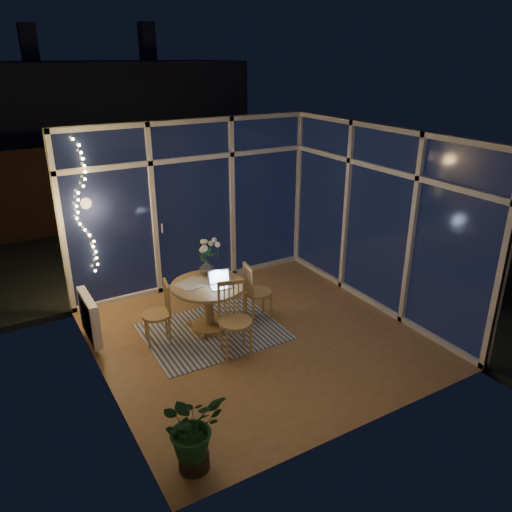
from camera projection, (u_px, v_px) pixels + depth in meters
name	position (u px, v px, depth m)	size (l,w,h in m)	color
floor	(259.00, 336.00, 6.60)	(4.00, 4.00, 0.00)	olive
ceiling	(259.00, 137.00, 5.62)	(4.00, 4.00, 0.00)	white
wall_back	(193.00, 205.00, 7.70)	(4.00, 0.04, 2.60)	silver
wall_front	(371.00, 312.00, 4.51)	(4.00, 0.04, 2.60)	silver
wall_left	(93.00, 279.00, 5.17)	(0.04, 4.00, 2.60)	silver
wall_right	(380.00, 219.00, 7.04)	(0.04, 4.00, 2.60)	silver
window_wall_back	(194.00, 205.00, 7.67)	(4.00, 0.10, 2.60)	white
window_wall_right	(378.00, 220.00, 7.02)	(0.10, 4.00, 2.60)	white
radiator	(89.00, 317.00, 6.26)	(0.10, 0.70, 0.58)	white
fairy_lights	(83.00, 208.00, 6.75)	(0.24, 0.10, 1.85)	#F5CE62
garden_patio	(161.00, 228.00, 10.85)	(12.00, 6.00, 0.10)	black
garden_fence	(128.00, 183.00, 10.65)	(11.00, 0.08, 1.80)	#361F13
neighbour_roof	(99.00, 107.00, 12.70)	(7.00, 3.00, 2.20)	#2E3037
garden_shrubs	(121.00, 239.00, 8.77)	(0.90, 0.90, 0.90)	black
rug	(213.00, 331.00, 6.70)	(1.78, 1.42, 0.01)	beige
dining_table	(209.00, 307.00, 6.66)	(0.98, 0.98, 0.67)	#A4834A
chair_left	(156.00, 313.00, 6.31)	(0.39, 0.39, 0.84)	#A4834A
chair_right	(258.00, 291.00, 6.89)	(0.39, 0.39, 0.85)	#A4834A
chair_front	(235.00, 320.00, 6.04)	(0.44, 0.44, 0.94)	#A4834A
laptop	(221.00, 279.00, 6.42)	(0.29, 0.25, 0.21)	#B9B9BD
flower_vase	(207.00, 267.00, 6.79)	(0.20, 0.20, 0.21)	white
bowl	(225.00, 276.00, 6.72)	(0.15, 0.15, 0.04)	white
newspapers	(191.00, 284.00, 6.53)	(0.39, 0.29, 0.01)	silver
phone	(215.00, 285.00, 6.51)	(0.10, 0.05, 0.01)	black
potted_plant	(192.00, 434.00, 4.36)	(0.54, 0.47, 0.76)	#194820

